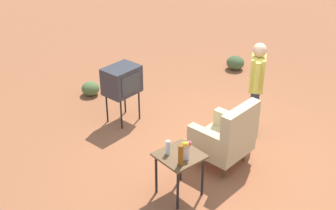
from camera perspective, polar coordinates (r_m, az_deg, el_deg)
The scene contains 10 objects.
ground_plane at distance 7.26m, azimuth 7.45°, elevation -6.15°, with size 60.00×60.00×0.00m, color #A05B38.
armchair at distance 6.76m, azimuth 7.40°, elevation -3.97°, with size 0.86×0.87×1.06m.
side_table at distance 6.09m, azimuth 1.46°, elevation -7.06°, with size 0.56×0.56×0.66m.
tv_on_stand at distance 7.77m, azimuth -5.85°, elevation 3.07°, with size 0.66×0.53×1.03m.
person_standing at distance 7.37m, azimuth 11.08°, elevation 2.53°, with size 0.47×0.39×1.64m.
bottle_short_clear at distance 6.00m, azimuth 0.01°, elevation -5.36°, with size 0.06×0.06×0.20m, color silver.
bottle_tall_amber at distance 5.76m, azimuth 1.62°, elevation -6.38°, with size 0.07×0.07×0.30m, color brown.
flower_vase at distance 5.88m, azimuth 2.33°, elevation -5.61°, with size 0.14×0.10×0.27m.
shrub_near at distance 9.04m, azimuth -9.76°, elevation 2.06°, with size 0.35×0.35×0.27m, color #516B38.
shrub_far at distance 10.15m, azimuth 8.50°, elevation 5.30°, with size 0.39×0.39×0.30m, color #475B33.
Camera 1 is at (4.54, 3.91, 4.10)m, focal length 48.29 mm.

